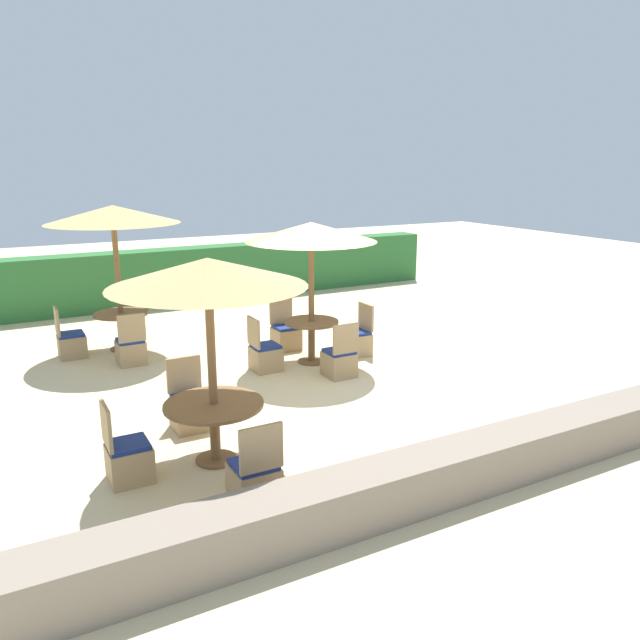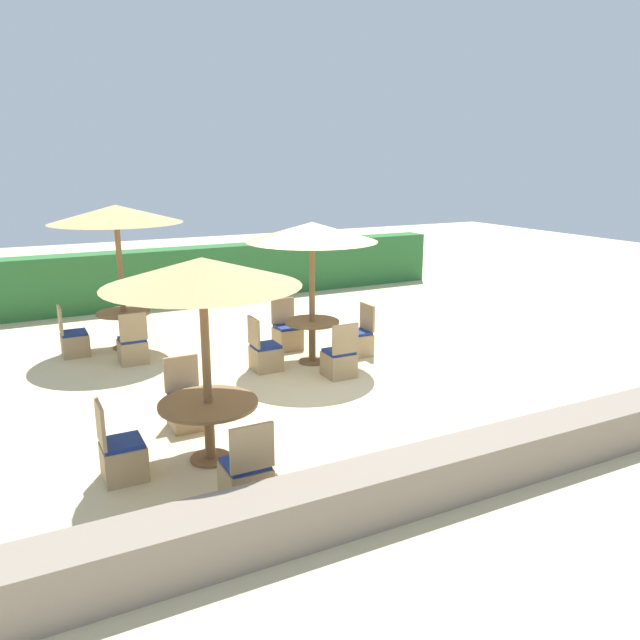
# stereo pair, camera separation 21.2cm
# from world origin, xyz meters

# --- Properties ---
(ground_plane) EXTENTS (40.00, 40.00, 0.00)m
(ground_plane) POSITION_xyz_m (0.00, 0.00, 0.00)
(ground_plane) COLOR beige
(hedge_row) EXTENTS (13.00, 0.70, 1.35)m
(hedge_row) POSITION_xyz_m (0.00, 6.92, 0.67)
(hedge_row) COLOR #2D6B33
(hedge_row) RESTS_ON ground_plane
(stone_border) EXTENTS (10.00, 0.56, 0.53)m
(stone_border) POSITION_xyz_m (0.00, -3.51, 0.26)
(stone_border) COLOR gray
(stone_border) RESTS_ON ground_plane
(parasol_back_left) EXTENTS (2.36, 2.36, 2.67)m
(parasol_back_left) POSITION_xyz_m (-2.62, 3.51, 2.49)
(parasol_back_left) COLOR brown
(parasol_back_left) RESTS_ON ground_plane
(round_table_back_left) EXTENTS (0.99, 0.99, 0.71)m
(round_table_back_left) POSITION_xyz_m (-2.62, 3.51, 0.54)
(round_table_back_left) COLOR brown
(round_table_back_left) RESTS_ON ground_plane
(patio_chair_back_left_west) EXTENTS (0.46, 0.46, 0.93)m
(patio_chair_back_left_west) POSITION_xyz_m (-3.53, 3.46, 0.26)
(patio_chair_back_left_west) COLOR tan
(patio_chair_back_left_west) RESTS_ON ground_plane
(patio_chair_back_left_south) EXTENTS (0.46, 0.46, 0.93)m
(patio_chair_back_left_south) POSITION_xyz_m (-2.67, 2.55, 0.26)
(patio_chair_back_left_south) COLOR tan
(patio_chair_back_left_south) RESTS_ON ground_plane
(parasol_front_left) EXTENTS (2.21, 2.21, 2.41)m
(parasol_front_left) POSITION_xyz_m (-2.60, -1.59, 2.24)
(parasol_front_left) COLOR brown
(parasol_front_left) RESTS_ON ground_plane
(round_table_front_left) EXTENTS (1.16, 1.16, 0.72)m
(round_table_front_left) POSITION_xyz_m (-2.60, -1.59, 0.59)
(round_table_front_left) COLOR brown
(round_table_front_left) RESTS_ON ground_plane
(patio_chair_front_left_south) EXTENTS (0.46, 0.46, 0.93)m
(patio_chair_front_left_south) POSITION_xyz_m (-2.55, -2.68, 0.26)
(patio_chair_front_left_south) COLOR tan
(patio_chair_front_left_south) RESTS_ON ground_plane
(patio_chair_front_left_north) EXTENTS (0.46, 0.46, 0.93)m
(patio_chair_front_left_north) POSITION_xyz_m (-2.58, -0.55, 0.26)
(patio_chair_front_left_north) COLOR tan
(patio_chair_front_left_north) RESTS_ON ground_plane
(patio_chair_front_left_west) EXTENTS (0.46, 0.46, 0.93)m
(patio_chair_front_left_west) POSITION_xyz_m (-3.60, -1.58, 0.26)
(patio_chair_front_left_west) COLOR tan
(patio_chair_front_left_west) RESTS_ON ground_plane
(parasol_center) EXTENTS (2.22, 2.22, 2.44)m
(parasol_center) POSITION_xyz_m (0.13, 1.14, 2.27)
(parasol_center) COLOR brown
(parasol_center) RESTS_ON ground_plane
(round_table_center) EXTENTS (0.94, 0.94, 0.75)m
(round_table_center) POSITION_xyz_m (0.13, 1.14, 0.56)
(round_table_center) COLOR brown
(round_table_center) RESTS_ON ground_plane
(patio_chair_center_east) EXTENTS (0.46, 0.46, 0.93)m
(patio_chair_center_east) POSITION_xyz_m (1.05, 1.14, 0.26)
(patio_chair_center_east) COLOR tan
(patio_chair_center_east) RESTS_ON ground_plane
(patio_chair_center_north) EXTENTS (0.46, 0.46, 0.93)m
(patio_chair_center_north) POSITION_xyz_m (0.08, 2.09, 0.26)
(patio_chair_center_north) COLOR tan
(patio_chair_center_north) RESTS_ON ground_plane
(patio_chair_center_west) EXTENTS (0.46, 0.46, 0.93)m
(patio_chair_center_west) POSITION_xyz_m (-0.77, 1.13, 0.26)
(patio_chair_center_west) COLOR tan
(patio_chair_center_west) RESTS_ON ground_plane
(patio_chair_center_south) EXTENTS (0.46, 0.46, 0.93)m
(patio_chair_center_south) POSITION_xyz_m (0.18, 0.26, 0.26)
(patio_chair_center_south) COLOR tan
(patio_chair_center_south) RESTS_ON ground_plane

